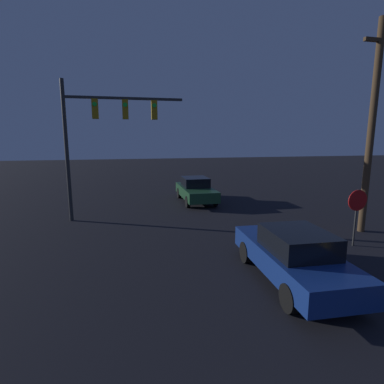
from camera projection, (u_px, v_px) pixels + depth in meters
car_near at (293, 255)px, 8.23m from camera, size 1.98×4.65×1.52m
car_far at (196, 190)px, 18.69m from camera, size 1.84×4.58×1.52m
traffic_signal_mast at (101, 126)px, 14.04m from camera, size 5.57×0.30×6.58m
stop_sign at (357, 207)px, 10.87m from camera, size 0.78×0.07×2.11m
utility_pole at (372, 127)px, 12.09m from camera, size 1.45×0.28×8.51m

